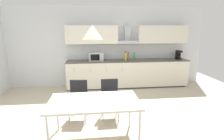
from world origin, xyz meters
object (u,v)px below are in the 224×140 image
at_px(bottle_green, 134,57).
at_px(dining_table, 94,103).
at_px(chair_far_right, 110,95).
at_px(coffee_maker, 178,55).
at_px(microwave, 96,57).
at_px(bottle_brown, 128,57).
at_px(bottle_yellow, 126,56).
at_px(pendant_lamp, 92,32).
at_px(chair_far_left, 78,96).

relative_size(bottle_green, dining_table, 0.16).
bearing_deg(chair_far_right, coffee_maker, 38.83).
relative_size(microwave, bottle_green, 1.88).
height_order(bottle_brown, bottle_green, bottle_brown).
height_order(microwave, bottle_yellow, bottle_yellow).
xyz_separation_m(coffee_maker, bottle_green, (-1.57, 0.01, -0.04)).
xyz_separation_m(bottle_brown, pendant_lamp, (-1.19, -2.91, 0.87)).
bearing_deg(coffee_maker, chair_far_left, -147.56).
relative_size(coffee_maker, bottle_green, 1.17).
xyz_separation_m(bottle_green, chair_far_right, (-1.04, -2.11, -0.51)).
bearing_deg(dining_table, pendant_lamp, 69.44).
xyz_separation_m(chair_far_left, pendant_lamp, (0.34, -0.82, 1.39)).
relative_size(bottle_brown, bottle_yellow, 0.86).
relative_size(bottle_green, chair_far_left, 0.29).
height_order(coffee_maker, bottle_green, coffee_maker).
distance_m(microwave, chair_far_left, 2.20).
height_order(bottle_yellow, chair_far_left, bottle_yellow).
bearing_deg(dining_table, bottle_yellow, 69.35).
distance_m(microwave, bottle_yellow, 0.99).
xyz_separation_m(microwave, coffee_maker, (2.87, 0.03, 0.01)).
xyz_separation_m(bottle_brown, chair_far_left, (-1.53, -2.09, -0.52)).
height_order(bottle_brown, bottle_yellow, bottle_yellow).
relative_size(bottle_brown, chair_far_right, 0.30).
distance_m(bottle_yellow, dining_table, 3.13).
bearing_deg(bottle_green, pendant_lamp, -115.48).
bearing_deg(bottle_yellow, chair_far_left, -124.58).
bearing_deg(pendant_lamp, dining_table, -110.56).
distance_m(coffee_maker, dining_table, 4.19).
relative_size(chair_far_right, pendant_lamp, 2.72).
bearing_deg(dining_table, bottle_green, 64.52).
xyz_separation_m(dining_table, chair_far_left, (-0.34, 0.82, -0.18)).
xyz_separation_m(coffee_maker, pendant_lamp, (-2.97, -2.93, 0.83)).
height_order(bottle_green, bottle_yellow, bottle_yellow).
bearing_deg(dining_table, microwave, 87.97).
distance_m(bottle_brown, bottle_yellow, 0.10).
height_order(bottle_yellow, dining_table, bottle_yellow).
bearing_deg(bottle_brown, chair_far_left, -126.30).
relative_size(microwave, pendant_lamp, 1.50).
bearing_deg(dining_table, bottle_brown, 67.74).
bearing_deg(chair_far_left, microwave, 77.88).
bearing_deg(bottle_brown, microwave, -179.62).
xyz_separation_m(bottle_green, bottle_yellow, (-0.30, -0.03, 0.02)).
bearing_deg(chair_far_right, dining_table, -113.33).
distance_m(bottle_green, dining_table, 3.27).
height_order(microwave, chair_far_right, microwave).
bearing_deg(chair_far_right, microwave, 96.86).
height_order(dining_table, chair_far_left, chair_far_left).
height_order(coffee_maker, chair_far_right, coffee_maker).
bearing_deg(microwave, bottle_brown, 0.38).
xyz_separation_m(chair_far_left, chair_far_right, (0.70, 0.00, 0.00)).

